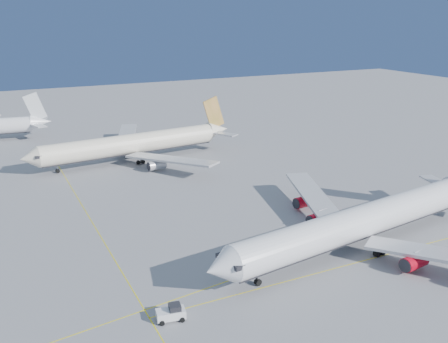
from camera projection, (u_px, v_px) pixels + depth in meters
ground at (311, 235)px, 105.00m from camera, size 500.00×500.00×0.00m
taxiway_lines at (235, 236)px, 104.24m from camera, size 118.86×140.00×0.02m
airliner_virgin at (365, 221)px, 98.08m from camera, size 73.60×65.56×18.18m
airliner_etihad at (136, 144)px, 156.72m from camera, size 69.04×63.41×18.01m
pushback_tug at (172, 313)px, 75.54m from camera, size 4.69×3.29×2.46m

